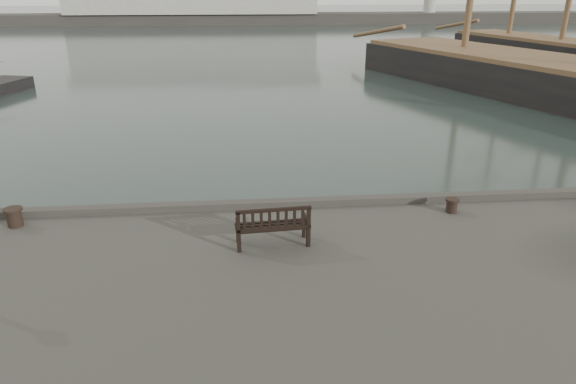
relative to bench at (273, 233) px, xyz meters
name	(u,v)px	position (x,y,z in m)	size (l,w,h in m)	color
ground	(236,259)	(-0.86, 2.22, -1.86)	(400.00, 400.00, 0.00)	black
breakwater	(212,0)	(-5.42, 94.22, 2.44)	(140.00, 9.50, 12.20)	#383530
bench	(273,233)	(0.00, 0.00, 0.00)	(1.65, 0.68, 0.92)	black
bollard_left	(14,217)	(-6.00, 1.52, -0.07)	(0.43, 0.43, 0.45)	black
bollard_right	(452,205)	(4.58, 1.33, -0.11)	(0.34, 0.34, 0.36)	black
tall_ship_far	(558,58)	(28.56, 35.72, -1.15)	(10.88, 24.60, 20.63)	black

